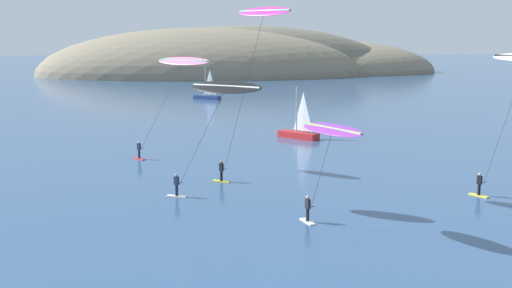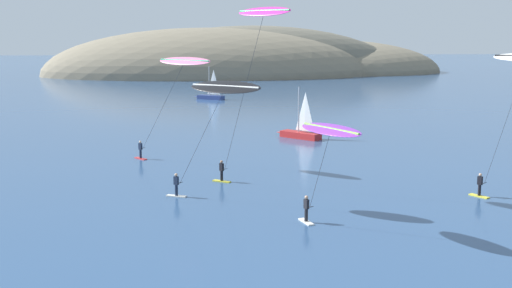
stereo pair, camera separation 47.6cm
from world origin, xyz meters
name	(u,v)px [view 2 (the right image)]	position (x,y,z in m)	size (l,w,h in m)	color
headland_island	(250,74)	(8.27, 154.11, 0.00)	(111.31, 52.62, 26.38)	#7A705B
sailboat_near	(298,132)	(6.97, 47.18, 0.64)	(4.90, 4.87, 5.70)	#B22323
sailboat_far	(209,96)	(-2.89, 88.96, 0.64)	(5.59, 3.87, 5.70)	navy
kitesurfer_black	(221,95)	(-1.99, 20.12, 7.53)	(6.92, 5.10, 8.49)	silver
kitesurfer_magenta	(259,30)	(0.82, 23.78, 11.79)	(5.83, 6.10, 13.47)	yellow
kitesurfer_purple	(328,137)	(4.07, 13.75, 5.65)	(3.67, 5.27, 6.41)	silver
kitesurfer_pink	(180,69)	(-5.26, 33.00, 8.47)	(7.56, 6.83, 9.59)	red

